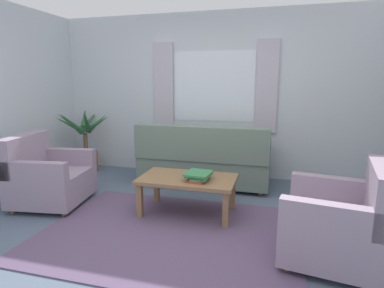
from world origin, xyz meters
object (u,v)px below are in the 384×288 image
at_px(armchair_right, 342,223).
at_px(book_stack_on_table, 198,176).
at_px(coffee_table, 188,182).
at_px(potted_plant, 85,143).
at_px(armchair_left, 47,177).
at_px(couch, 204,161).

bearing_deg(armchair_right, book_stack_on_table, -102.84).
height_order(coffee_table, potted_plant, potted_plant).
xyz_separation_m(armchair_left, coffee_table, (1.78, 0.18, 0.03)).
distance_m(armchair_left, coffee_table, 1.79).
relative_size(armchair_left, coffee_table, 0.86).
xyz_separation_m(couch, armchair_left, (-1.73, -1.24, -0.01)).
distance_m(couch, armchair_right, 2.33).
bearing_deg(potted_plant, coffee_table, -29.73).
bearing_deg(potted_plant, armchair_right, -26.76).
bearing_deg(couch, book_stack_on_table, 100.12).
bearing_deg(couch, armchair_right, 133.18).
xyz_separation_m(armchair_left, armchair_right, (3.32, -0.45, 0.00)).
relative_size(couch, potted_plant, 1.66).
xyz_separation_m(couch, book_stack_on_table, (0.20, -1.13, 0.12)).
bearing_deg(armchair_left, book_stack_on_table, -95.00).
bearing_deg(armchair_right, couch, -127.59).
distance_m(armchair_left, book_stack_on_table, 1.94).
bearing_deg(armchair_left, armchair_right, -106.06).
height_order(couch, armchair_left, couch).
relative_size(coffee_table, potted_plant, 0.96).
relative_size(coffee_table, book_stack_on_table, 3.39).
relative_size(couch, armchair_left, 2.00).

